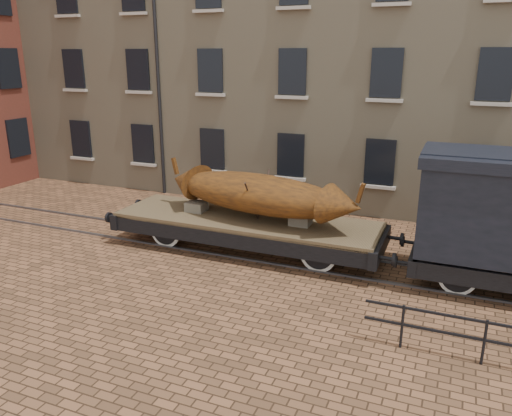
% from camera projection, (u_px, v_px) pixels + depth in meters
% --- Properties ---
extents(ground, '(90.00, 90.00, 0.00)m').
position_uv_depth(ground, '(315.00, 261.00, 15.18)').
color(ground, '#533622').
extents(warehouse_cream, '(40.00, 10.19, 14.00)m').
position_uv_depth(warehouse_cream, '(456.00, 30.00, 20.84)').
color(warehouse_cream, tan).
rests_on(warehouse_cream, ground).
extents(rail_track, '(30.00, 1.52, 0.06)m').
position_uv_depth(rail_track, '(315.00, 260.00, 15.18)').
color(rail_track, '#59595E').
rests_on(rail_track, ground).
extents(flatcar_wagon, '(9.44, 2.56, 1.43)m').
position_uv_depth(flatcar_wagon, '(246.00, 224.00, 15.75)').
color(flatcar_wagon, brown).
rests_on(flatcar_wagon, ground).
extents(iron_boat, '(6.74, 2.76, 1.61)m').
position_uv_depth(iron_boat, '(258.00, 193.00, 15.30)').
color(iron_boat, brown).
rests_on(iron_boat, flatcar_wagon).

